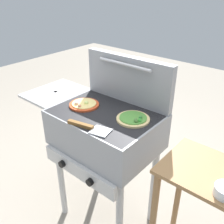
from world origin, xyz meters
name	(u,v)px	position (x,y,z in m)	size (l,w,h in m)	color
ground_plane	(107,214)	(0.00, 0.00, 0.00)	(8.00, 8.00, 0.00)	gray
grill	(104,132)	(-0.01, 0.00, 0.76)	(0.96, 0.53, 0.90)	gray
grill_lid_open	(128,79)	(0.00, 0.21, 1.05)	(0.63, 0.09, 0.30)	gray
pizza_veggie	(133,119)	(0.18, 0.03, 0.91)	(0.19, 0.19, 0.03)	#E0C17F
pizza_cheese	(84,104)	(-0.17, -0.02, 0.91)	(0.19, 0.19, 0.04)	#C64723
spatula	(88,127)	(0.05, -0.20, 0.91)	(0.27, 0.11, 0.02)	#B7BABF
prep_table	(201,206)	(0.66, 0.00, 0.58)	(0.44, 0.36, 0.82)	olive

